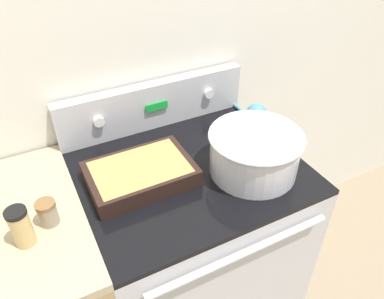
% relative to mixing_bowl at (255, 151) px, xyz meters
% --- Properties ---
extents(kitchen_wall, '(8.00, 0.05, 2.50)m').
position_rel_mixing_bowl_xyz_m(kitchen_wall, '(-0.19, 0.48, 0.25)').
color(kitchen_wall, silver).
rests_on(kitchen_wall, ground_plane).
extents(stove_range, '(0.77, 0.69, 0.92)m').
position_rel_mixing_bowl_xyz_m(stove_range, '(-0.19, 0.12, -0.54)').
color(stove_range, '#BCBCC1').
rests_on(stove_range, ground_plane).
extents(control_panel, '(0.77, 0.07, 0.19)m').
position_rel_mixing_bowl_xyz_m(control_panel, '(-0.19, 0.42, 0.01)').
color(control_panel, '#BCBCC1').
rests_on(control_panel, stove_range).
extents(mixing_bowl, '(0.32, 0.32, 0.15)m').
position_rel_mixing_bowl_xyz_m(mixing_bowl, '(0.00, 0.00, 0.00)').
color(mixing_bowl, silver).
rests_on(mixing_bowl, stove_range).
extents(casserole_dish, '(0.35, 0.23, 0.06)m').
position_rel_mixing_bowl_xyz_m(casserole_dish, '(-0.36, 0.13, -0.05)').
color(casserole_dish, black).
rests_on(casserole_dish, stove_range).
extents(ladle, '(0.09, 0.29, 0.09)m').
position_rel_mixing_bowl_xyz_m(ladle, '(0.18, 0.25, -0.04)').
color(ladle, teal).
rests_on(ladle, stove_range).
extents(spice_jar_brown_cap, '(0.06, 0.06, 0.08)m').
position_rel_mixing_bowl_xyz_m(spice_jar_brown_cap, '(-0.67, 0.06, -0.03)').
color(spice_jar_brown_cap, gray).
rests_on(spice_jar_brown_cap, side_counter).
extents(spice_jar_black_cap, '(0.06, 0.06, 0.12)m').
position_rel_mixing_bowl_xyz_m(spice_jar_black_cap, '(-0.74, 0.02, -0.01)').
color(spice_jar_black_cap, tan).
rests_on(spice_jar_black_cap, side_counter).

